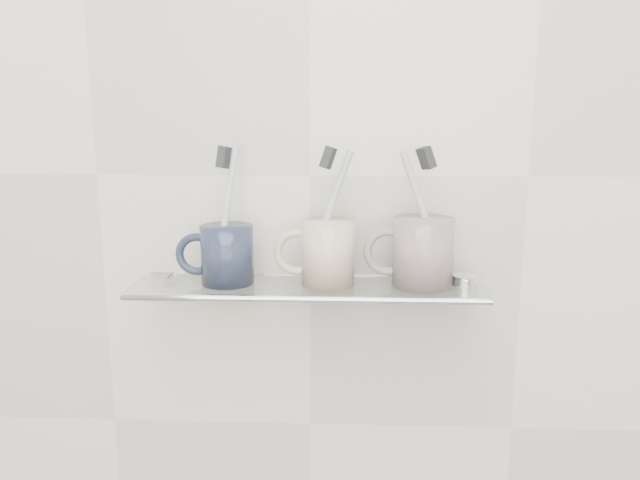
# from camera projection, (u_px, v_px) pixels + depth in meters

# --- Properties ---
(wall_back) EXTENTS (2.50, 0.00, 2.50)m
(wall_back) POSITION_uv_depth(u_px,v_px,m) (309.00, 176.00, 0.92)
(wall_back) COLOR silver
(wall_back) RESTS_ON ground
(shelf_glass) EXTENTS (0.50, 0.12, 0.01)m
(shelf_glass) POSITION_uv_depth(u_px,v_px,m) (307.00, 288.00, 0.89)
(shelf_glass) COLOR silver
(shelf_glass) RESTS_ON wall_back
(shelf_rail) EXTENTS (0.50, 0.01, 0.01)m
(shelf_rail) POSITION_uv_depth(u_px,v_px,m) (305.00, 299.00, 0.84)
(shelf_rail) COLOR silver
(shelf_rail) RESTS_ON shelf_glass
(bracket_left) EXTENTS (0.02, 0.03, 0.02)m
(bracket_left) POSITION_uv_depth(u_px,v_px,m) (172.00, 284.00, 0.95)
(bracket_left) COLOR silver
(bracket_left) RESTS_ON wall_back
(bracket_right) EXTENTS (0.02, 0.03, 0.02)m
(bracket_right) POSITION_uv_depth(u_px,v_px,m) (449.00, 287.00, 0.93)
(bracket_right) COLOR silver
(bracket_right) RESTS_ON wall_back
(mug_left) EXTENTS (0.10, 0.10, 0.08)m
(mug_left) POSITION_uv_depth(u_px,v_px,m) (227.00, 255.00, 0.89)
(mug_left) COLOR black
(mug_left) RESTS_ON shelf_glass
(mug_left_handle) EXTENTS (0.06, 0.01, 0.06)m
(mug_left_handle) POSITION_uv_depth(u_px,v_px,m) (197.00, 254.00, 0.89)
(mug_left_handle) COLOR black
(mug_left_handle) RESTS_ON mug_left
(toothbrush_left) EXTENTS (0.04, 0.03, 0.19)m
(toothbrush_left) POSITION_uv_depth(u_px,v_px,m) (226.00, 214.00, 0.88)
(toothbrush_left) COLOR silver
(toothbrush_left) RESTS_ON mug_left
(bristles_left) EXTENTS (0.02, 0.03, 0.03)m
(bristles_left) POSITION_uv_depth(u_px,v_px,m) (224.00, 157.00, 0.86)
(bristles_left) COLOR #26272A
(bristles_left) RESTS_ON toothbrush_left
(mug_center) EXTENTS (0.09, 0.09, 0.09)m
(mug_center) POSITION_uv_depth(u_px,v_px,m) (328.00, 253.00, 0.89)
(mug_center) COLOR beige
(mug_center) RESTS_ON shelf_glass
(mug_center_handle) EXTENTS (0.07, 0.01, 0.07)m
(mug_center_handle) POSITION_uv_depth(u_px,v_px,m) (297.00, 252.00, 0.89)
(mug_center_handle) COLOR beige
(mug_center_handle) RESTS_ON mug_center
(toothbrush_center) EXTENTS (0.07, 0.02, 0.18)m
(toothbrush_center) POSITION_uv_depth(u_px,v_px,m) (328.00, 215.00, 0.87)
(toothbrush_center) COLOR #9ABBC4
(toothbrush_center) RESTS_ON mug_center
(bristles_center) EXTENTS (0.03, 0.03, 0.03)m
(bristles_center) POSITION_uv_depth(u_px,v_px,m) (328.00, 158.00, 0.86)
(bristles_center) COLOR #26272A
(bristles_center) RESTS_ON toothbrush_center
(mug_right) EXTENTS (0.10, 0.10, 0.10)m
(mug_right) POSITION_uv_depth(u_px,v_px,m) (423.00, 252.00, 0.88)
(mug_right) COLOR silver
(mug_right) RESTS_ON shelf_glass
(mug_right_handle) EXTENTS (0.07, 0.01, 0.07)m
(mug_right_handle) POSITION_uv_depth(u_px,v_px,m) (388.00, 252.00, 0.88)
(mug_right_handle) COLOR silver
(mug_right_handle) RESTS_ON mug_right
(toothbrush_right) EXTENTS (0.08, 0.02, 0.18)m
(toothbrush_right) POSITION_uv_depth(u_px,v_px,m) (424.00, 216.00, 0.87)
(toothbrush_right) COLOR silver
(toothbrush_right) RESTS_ON mug_right
(bristles_right) EXTENTS (0.03, 0.03, 0.03)m
(bristles_right) POSITION_uv_depth(u_px,v_px,m) (426.00, 158.00, 0.85)
(bristles_right) COLOR #26272A
(bristles_right) RESTS_ON toothbrush_right
(chrome_cap) EXTENTS (0.04, 0.04, 0.02)m
(chrome_cap) POSITION_uv_depth(u_px,v_px,m) (465.00, 281.00, 0.89)
(chrome_cap) COLOR silver
(chrome_cap) RESTS_ON shelf_glass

